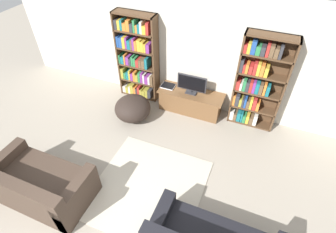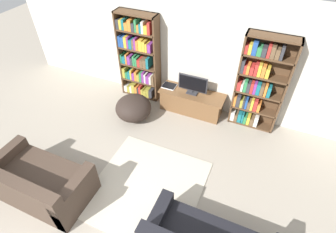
% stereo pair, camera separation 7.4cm
% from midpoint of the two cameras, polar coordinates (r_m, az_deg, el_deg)
% --- Properties ---
extents(wall_back, '(8.80, 0.06, 2.60)m').
position_cam_midpoint_polar(wall_back, '(5.67, 4.97, 13.74)').
color(wall_back, silver).
rests_on(wall_back, ground_plane).
extents(bookshelf_left, '(0.94, 0.30, 2.03)m').
position_cam_midpoint_polar(bookshelf_left, '(6.11, -7.04, 12.49)').
color(bookshelf_left, '#513823').
rests_on(bookshelf_left, ground_plane).
extents(bookshelf_right, '(0.94, 0.30, 2.03)m').
position_cam_midpoint_polar(bookshelf_right, '(5.49, 18.34, 6.85)').
color(bookshelf_right, '#513823').
rests_on(bookshelf_right, ground_plane).
extents(tv_stand, '(1.45, 0.51, 0.50)m').
position_cam_midpoint_polar(tv_stand, '(5.97, 4.59, 3.28)').
color(tv_stand, brown).
rests_on(tv_stand, ground_plane).
extents(television, '(0.64, 0.16, 0.44)m').
position_cam_midpoint_polar(television, '(5.67, 4.82, 7.03)').
color(television, '#2D2D33').
rests_on(television, tv_stand).
extents(laptop, '(0.30, 0.25, 0.03)m').
position_cam_midpoint_polar(laptop, '(5.98, -0.33, 6.68)').
color(laptop, silver).
rests_on(laptop, tv_stand).
extents(area_rug, '(1.82, 1.90, 0.02)m').
position_cam_midpoint_polar(area_rug, '(4.72, -4.81, -15.18)').
color(area_rug, beige).
rests_on(area_rug, ground_plane).
extents(couch_left_sectional, '(1.64, 0.90, 0.80)m').
position_cam_midpoint_polar(couch_left_sectional, '(4.89, -26.50, -13.26)').
color(couch_left_sectional, '#423328').
rests_on(couch_left_sectional, ground_plane).
extents(beanbag_ottoman, '(0.79, 0.79, 0.54)m').
position_cam_midpoint_polar(beanbag_ottoman, '(5.79, -8.05, 1.78)').
color(beanbag_ottoman, '#2D231E').
rests_on(beanbag_ottoman, ground_plane).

